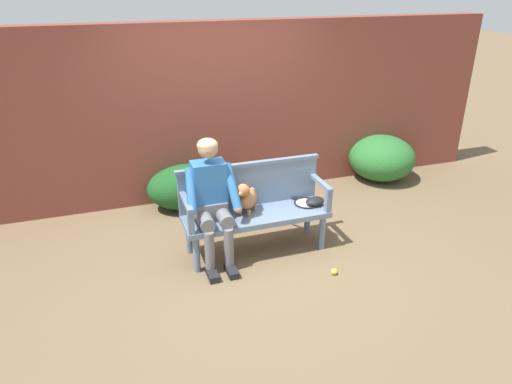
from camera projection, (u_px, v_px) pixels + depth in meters
name	position (u px, v px, depth m)	size (l,w,h in m)	color
ground_plane	(256.00, 250.00, 5.21)	(40.00, 40.00, 0.00)	brown
brick_garden_fence	(215.00, 112.00, 6.20)	(8.00, 0.30, 2.28)	brown
hedge_bush_far_left	(382.00, 158.00, 6.93)	(0.96, 0.96, 0.66)	#286B2D
hedge_bush_far_right	(186.00, 187.00, 6.08)	(1.00, 0.71, 0.57)	#194C1E
garden_bench	(256.00, 218.00, 5.05)	(1.57, 0.51, 0.46)	slate
bench_backrest	(249.00, 184.00, 5.11)	(1.61, 0.06, 0.50)	slate
bench_armrest_left_end	(188.00, 210.00, 4.64)	(0.06, 0.51, 0.28)	slate
bench_armrest_right_end	(324.00, 190.00, 5.08)	(0.06, 0.51, 0.28)	slate
person_seated	(211.00, 197.00, 4.75)	(0.56, 0.65, 1.33)	black
dog_on_bench	(246.00, 197.00, 4.94)	(0.32, 0.35, 0.38)	#AD7042
tennis_racket	(305.00, 202.00, 5.25)	(0.43, 0.56, 0.03)	black
baseball_glove	(315.00, 201.00, 5.18)	(0.22, 0.17, 0.09)	black
tennis_ball	(334.00, 272.00, 4.77)	(0.07, 0.07, 0.07)	#CCDB33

